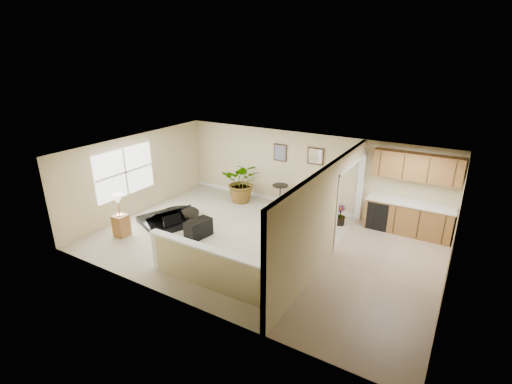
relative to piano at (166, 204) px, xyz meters
The scene contains 20 objects.
floor 3.21m from the piano, ahead, with size 9.00×9.00×0.00m, color tan.
back_wall 4.57m from the piano, 45.91° to the left, with size 9.00×0.04×2.50m, color #C4B485.
front_wall 4.23m from the piano, 41.20° to the right, with size 9.00×0.04×2.50m, color #C4B485.
left_wall 1.53m from the piano, 169.68° to the left, with size 0.04×6.00×2.50m, color #C4B485.
right_wall 7.68m from the piano, ahead, with size 0.04×6.00×2.50m, color #C4B485.
ceiling 3.69m from the piano, ahead, with size 9.00×6.00×0.04m, color white.
kitchen_vinyl 6.33m from the piano, ahead, with size 2.70×6.00×0.01m, color #9B8569.
interior_partition 5.01m from the piano, ahead, with size 0.18×5.99×2.50m.
pony_half_wall 3.82m from the piano, 32.52° to the right, with size 3.42×0.22×1.00m.
left_window 1.62m from the piano, 169.30° to the right, with size 0.05×2.15×1.45m, color white.
wall_art_left 4.07m from the piano, 55.70° to the left, with size 0.48×0.04×0.58m.
wall_mirror 4.87m from the piano, 43.05° to the left, with size 0.55×0.04×0.55m.
kitchen_cabinets 7.01m from the piano, 25.18° to the left, with size 2.36×0.65×2.33m.
piano is the anchor object (origin of this frame).
piano_bench 1.54m from the piano, 11.47° to the right, with size 0.39×0.77×0.51m, color black.
loveseat 4.11m from the piano, 36.80° to the left, with size 1.33×0.78×0.75m.
accent_table 3.74m from the piano, 50.10° to the left, with size 0.52×0.52×0.75m.
palm_plant 2.81m from the piano, 67.06° to the left, with size 1.61×1.51×1.44m.
small_plant 5.25m from the piano, 28.78° to the left, with size 0.44×0.44×0.61m.
lamp_stand 1.40m from the piano, 108.90° to the right, with size 0.38×0.38×1.24m.
Camera 1 is at (4.46, -7.73, 4.86)m, focal length 26.00 mm.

